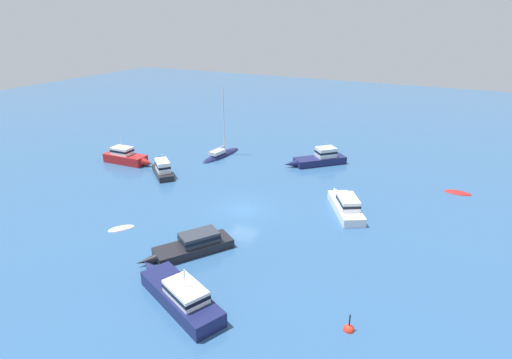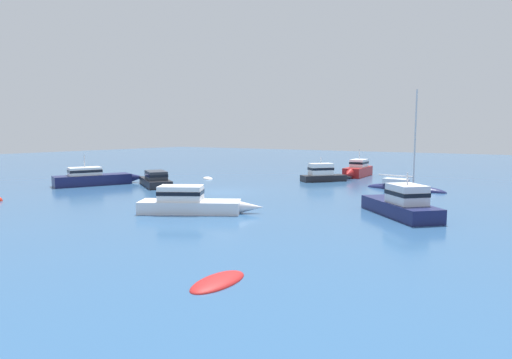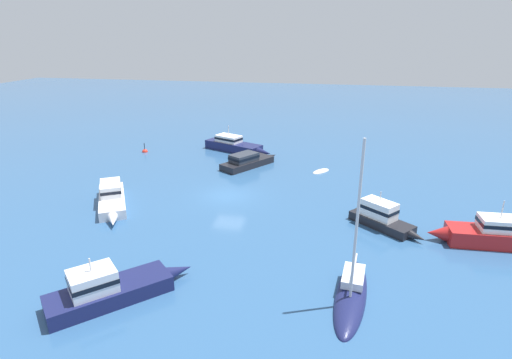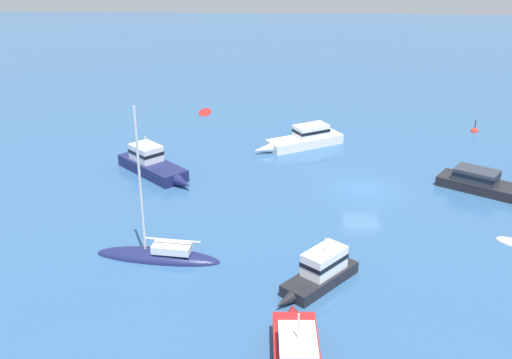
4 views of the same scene
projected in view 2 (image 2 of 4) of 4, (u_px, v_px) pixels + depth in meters
ground_plane at (224, 192)px, 35.51m from camera, size 160.00×160.00×0.00m
ketch at (404, 188)px, 36.96m from camera, size 2.33×7.05×9.01m
motor_cruiser at (323, 174)px, 43.41m from camera, size 4.95×4.45×2.51m
cabin_cruiser at (155, 180)px, 39.64m from camera, size 5.04×6.74×1.43m
rib at (208, 179)px, 45.73m from camera, size 2.04×2.28×0.40m
powerboat at (357, 170)px, 47.99m from camera, size 6.50×2.08×3.03m
launch at (191, 202)px, 26.39m from camera, size 5.02×7.31×1.68m
launch_1 at (95, 178)px, 40.32m from camera, size 8.35×4.80×2.85m
motor_cruiser_1 at (400, 204)px, 25.52m from camera, size 6.30×6.31×2.64m
skiff at (218, 282)px, 14.18m from camera, size 2.53×1.18×0.40m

